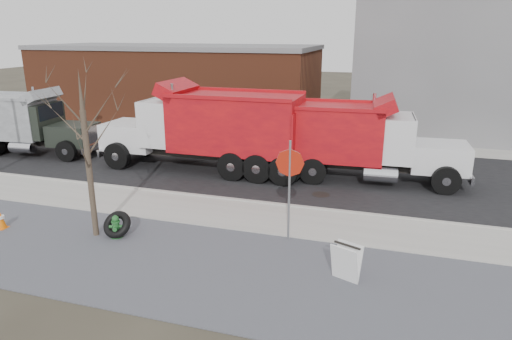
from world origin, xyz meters
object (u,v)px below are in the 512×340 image
(fire_hydrant, at_px, (116,228))
(truck_tire, at_px, (117,225))
(dump_truck_red_a, at_px, (350,138))
(stop_sign, at_px, (290,174))
(sandwich_board, at_px, (346,262))
(dump_truck_grey, at_px, (20,121))
(dump_truck_red_b, at_px, (209,127))

(fire_hydrant, distance_m, truck_tire, 0.12)
(fire_hydrant, distance_m, dump_truck_red_a, 10.37)
(truck_tire, xyz_separation_m, stop_sign, (5.19, 1.35, 1.73))
(truck_tire, distance_m, sandwich_board, 7.19)
(dump_truck_red_a, distance_m, dump_truck_grey, 16.88)
(fire_hydrant, relative_size, dump_truck_red_a, 0.08)
(stop_sign, xyz_separation_m, dump_truck_grey, (-15.79, 6.15, -0.40))
(dump_truck_red_b, distance_m, dump_truck_grey, 10.61)
(stop_sign, height_order, dump_truck_red_a, dump_truck_red_a)
(dump_truck_red_a, height_order, dump_truck_red_b, dump_truck_red_b)
(stop_sign, xyz_separation_m, dump_truck_red_b, (-5.19, 6.22, -0.08))
(fire_hydrant, height_order, truck_tire, truck_tire)
(truck_tire, distance_m, dump_truck_red_a, 10.30)
(truck_tire, relative_size, sandwich_board, 0.90)
(stop_sign, bearing_deg, dump_truck_grey, 175.33)
(stop_sign, distance_m, dump_truck_grey, 16.95)
(sandwich_board, xyz_separation_m, dump_truck_grey, (-17.76, 8.10, 1.19))
(dump_truck_red_b, relative_size, dump_truck_grey, 1.28)
(fire_hydrant, bearing_deg, dump_truck_grey, 122.18)
(stop_sign, bearing_deg, sandwich_board, -28.09)
(truck_tire, bearing_deg, dump_truck_red_b, 89.96)
(dump_truck_grey, bearing_deg, dump_truck_red_a, -2.53)
(fire_hydrant, bearing_deg, sandwich_board, -26.26)
(truck_tire, bearing_deg, stop_sign, 14.53)
(stop_sign, relative_size, dump_truck_red_a, 0.35)
(stop_sign, xyz_separation_m, dump_truck_red_a, (1.08, 6.69, -0.28))
(dump_truck_red_a, xyz_separation_m, dump_truck_grey, (-16.87, -0.54, -0.12))
(fire_hydrant, height_order, stop_sign, stop_sign)
(fire_hydrant, xyz_separation_m, dump_truck_grey, (-10.62, 7.60, 1.38))
(stop_sign, height_order, sandwich_board, stop_sign)
(stop_sign, height_order, dump_truck_red_b, dump_truck_red_b)
(fire_hydrant, distance_m, dump_truck_grey, 13.14)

